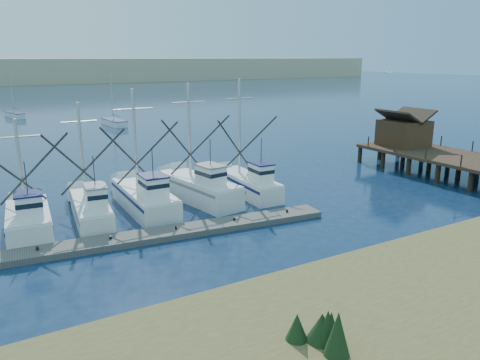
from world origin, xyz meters
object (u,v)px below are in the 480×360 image
Objects in this scene: floating_dock at (111,242)px; sailboat_far at (15,115)px; timber_pier at (432,146)px; sailboat_near at (114,123)px.

sailboat_far reaches higher than floating_dock.
floating_dock is 1.42× the size of timber_pier.
floating_dock is 3.51× the size of sailboat_near.
sailboat_far is (-30.74, 65.91, -2.07)m from timber_pier.
floating_dock is at bearing -104.80° from sailboat_far.
sailboat_far reaches higher than timber_pier.
timber_pier is 49.96m from sailboat_near.
floating_dock is at bearing -175.12° from timber_pier.
sailboat_far is (1.10, 68.62, 0.31)m from floating_dock.
floating_dock is 51.29m from sailboat_near.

